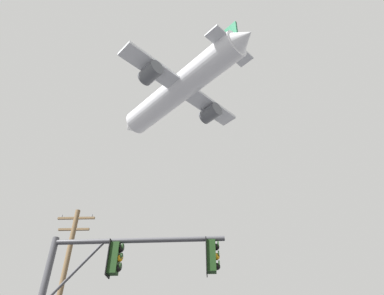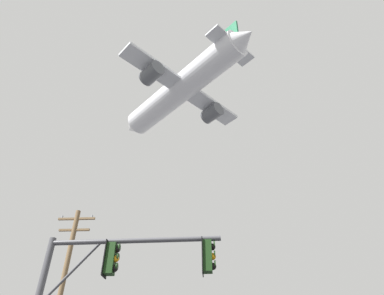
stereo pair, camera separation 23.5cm
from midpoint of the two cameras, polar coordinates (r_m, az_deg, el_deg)
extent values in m
cylinder|color=#4C4C51|center=(10.59, -8.99, -15.36)|extent=(5.15, 0.32, 0.15)
cylinder|color=#4C4C51|center=(10.86, -19.35, -19.48)|extent=(1.61, 0.13, 1.87)
cube|color=#193814|center=(10.15, 3.33, -17.95)|extent=(0.27, 0.33, 0.90)
cylinder|color=#193814|center=(10.32, 3.23, -15.27)|extent=(0.05, 0.05, 0.12)
cube|color=black|center=(10.15, 2.50, -17.99)|extent=(0.04, 0.46, 1.04)
sphere|color=black|center=(10.23, 4.12, -16.48)|extent=(0.20, 0.20, 0.20)
cylinder|color=#193814|center=(10.26, 4.48, -16.15)|extent=(0.05, 0.21, 0.21)
sphere|color=orange|center=(10.14, 4.19, -17.97)|extent=(0.20, 0.20, 0.20)
cylinder|color=#193814|center=(10.16, 4.56, -17.63)|extent=(0.05, 0.21, 0.21)
sphere|color=black|center=(10.06, 4.26, -19.49)|extent=(0.20, 0.20, 0.20)
cylinder|color=#193814|center=(10.08, 4.64, -19.14)|extent=(0.05, 0.21, 0.21)
cube|color=#193814|center=(10.59, -12.98, -17.92)|extent=(0.27, 0.33, 0.90)
cylinder|color=#193814|center=(10.75, -12.61, -15.35)|extent=(0.05, 0.05, 0.12)
cube|color=black|center=(10.63, -13.74, -17.89)|extent=(0.04, 0.46, 1.04)
sphere|color=black|center=(10.63, -12.00, -16.58)|extent=(0.20, 0.20, 0.20)
cylinder|color=#193814|center=(10.63, -11.61, -16.29)|extent=(0.05, 0.21, 0.21)
sphere|color=orange|center=(10.54, -12.19, -18.01)|extent=(0.20, 0.20, 0.20)
cylinder|color=#193814|center=(10.54, -11.80, -17.71)|extent=(0.05, 0.21, 0.21)
sphere|color=black|center=(10.46, -12.40, -19.46)|extent=(0.20, 0.20, 0.20)
cylinder|color=#193814|center=(10.46, -11.99, -19.16)|extent=(0.05, 0.21, 0.21)
cube|color=brown|center=(21.48, -18.69, -11.39)|extent=(2.20, 0.12, 0.12)
cube|color=brown|center=(21.21, -19.05, -13.09)|extent=(1.80, 0.12, 0.12)
cylinder|color=gray|center=(21.86, -20.87, -10.99)|extent=(0.10, 0.10, 0.18)
cylinder|color=gray|center=(21.22, -16.31, -11.20)|extent=(0.10, 0.10, 0.18)
cylinder|color=white|center=(46.15, -1.68, 10.02)|extent=(16.85, 16.60, 3.57)
cone|color=white|center=(52.86, -9.77, 3.49)|extent=(4.13, 4.14, 3.39)
cone|color=white|center=(41.44, 9.07, 17.99)|extent=(3.72, 3.73, 3.03)
cube|color=silver|center=(45.47, -1.22, 9.93)|extent=(15.02, 15.27, 0.40)
cylinder|color=#595B60|center=(42.49, -6.68, 12.40)|extent=(3.32, 3.31, 2.01)
cylinder|color=#595B60|center=(47.41, 3.56, 5.85)|extent=(3.32, 3.31, 2.01)
cube|color=#0C5933|center=(43.84, 6.34, 17.81)|extent=(2.42, 2.38, 4.24)
cube|color=silver|center=(42.42, 6.73, 16.65)|extent=(6.12, 6.19, 0.22)
camera|label=1|loc=(0.12, -89.71, -0.21)|focal=31.42mm
camera|label=2|loc=(0.12, 90.29, 0.21)|focal=31.42mm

